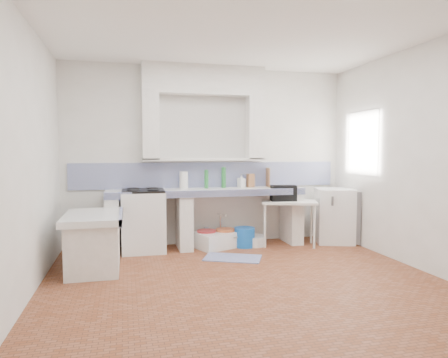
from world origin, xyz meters
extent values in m
plane|color=brown|center=(0.00, 0.00, 0.00)|extent=(4.50, 4.50, 0.00)
plane|color=white|center=(0.00, 0.00, 2.80)|extent=(4.50, 4.50, 0.00)
plane|color=white|center=(0.00, 2.00, 1.40)|extent=(4.50, 0.00, 4.50)
plane|color=white|center=(0.00, -2.00, 1.40)|extent=(4.50, 0.00, 4.50)
plane|color=white|center=(-2.25, 0.00, 1.40)|extent=(0.00, 4.50, 4.50)
plane|color=white|center=(2.25, 0.00, 1.40)|extent=(0.00, 4.50, 4.50)
cube|color=white|center=(-0.10, 1.88, 2.58)|extent=(1.90, 0.25, 0.45)
cube|color=#321F10|center=(2.42, 1.20, 1.60)|extent=(0.35, 0.86, 1.06)
cube|color=white|center=(2.28, 1.20, 1.98)|extent=(0.01, 0.84, 0.24)
cube|color=white|center=(-0.10, 1.70, 0.86)|extent=(3.00, 0.60, 0.08)
cube|color=navy|center=(-0.10, 1.42, 0.86)|extent=(3.00, 0.04, 0.10)
cube|color=white|center=(-1.50, 1.70, 0.41)|extent=(0.20, 0.55, 0.82)
cube|color=white|center=(-0.45, 1.70, 0.41)|extent=(0.20, 0.55, 0.82)
cube|color=white|center=(1.30, 1.70, 0.41)|extent=(0.20, 0.55, 0.82)
cube|color=white|center=(-1.70, 0.90, 0.66)|extent=(0.70, 1.10, 0.08)
cube|color=white|center=(-1.70, 0.90, 0.31)|extent=(0.60, 1.00, 0.62)
cube|color=navy|center=(-1.37, 0.90, 0.66)|extent=(0.04, 1.10, 0.10)
cube|color=navy|center=(0.00, 1.99, 1.10)|extent=(4.27, 0.03, 0.40)
cube|color=white|center=(-1.06, 1.69, 0.44)|extent=(0.63, 0.61, 0.88)
cube|color=white|center=(0.16, 1.70, 0.11)|extent=(1.00, 0.79, 0.21)
cube|color=white|center=(1.17, 1.49, 0.35)|extent=(0.95, 0.72, 0.04)
cube|color=white|center=(1.97, 1.53, 0.44)|extent=(0.71, 0.71, 0.87)
cylinder|color=#AC282C|center=(-0.11, 1.66, 0.14)|extent=(0.35, 0.35, 0.27)
cylinder|color=#C35C2E|center=(0.19, 1.66, 0.14)|extent=(0.35, 0.35, 0.28)
cylinder|color=blue|center=(0.47, 1.58, 0.15)|extent=(0.40, 0.40, 0.30)
cylinder|color=white|center=(0.64, 1.63, 0.08)|extent=(0.39, 0.39, 0.15)
cylinder|color=silver|center=(-0.08, 1.85, 0.14)|extent=(0.08, 0.08, 0.28)
cylinder|color=silver|center=(0.23, 1.85, 0.13)|extent=(0.07, 0.07, 0.27)
cube|color=black|center=(1.09, 1.53, 0.82)|extent=(0.42, 0.28, 0.24)
cylinder|color=#247232|center=(-0.08, 1.82, 1.04)|extent=(0.07, 0.07, 0.29)
cylinder|color=#247232|center=(0.21, 1.85, 1.06)|extent=(0.08, 0.08, 0.33)
cube|color=#9A653D|center=(0.65, 1.85, 1.01)|extent=(0.12, 0.11, 0.22)
cube|color=#9A653D|center=(0.95, 1.85, 1.05)|extent=(0.05, 0.23, 0.31)
cylinder|color=white|center=(-0.43, 1.85, 1.03)|extent=(0.17, 0.17, 0.26)
imported|color=white|center=(0.50, 1.85, 1.01)|extent=(0.13, 0.13, 0.22)
cube|color=#313A90|center=(0.12, 0.97, 0.01)|extent=(0.88, 0.72, 0.01)
camera|label=1|loc=(-1.30, -4.26, 1.48)|focal=31.97mm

